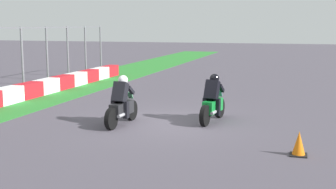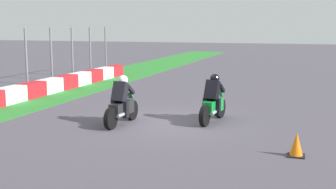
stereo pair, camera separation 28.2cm
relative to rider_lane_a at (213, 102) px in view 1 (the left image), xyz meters
name	(u,v)px [view 1 (the left image)]	position (x,y,z in m)	size (l,w,h in m)	color
ground_plane	(167,122)	(-0.54, 1.33, -0.62)	(120.00, 120.00, 0.00)	#504A55
rider_lane_a	(213,102)	(0.00, 0.00, 0.00)	(2.04, 0.59, 1.51)	black
rider_lane_b	(122,105)	(-1.23, 2.58, 0.00)	(2.04, 0.55, 1.51)	black
traffic_cone	(299,144)	(-3.03, -2.64, -0.36)	(0.40, 0.40, 0.58)	black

